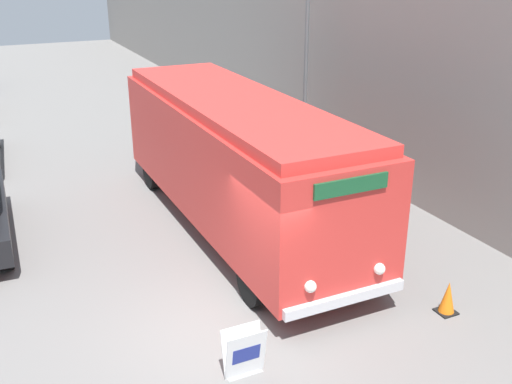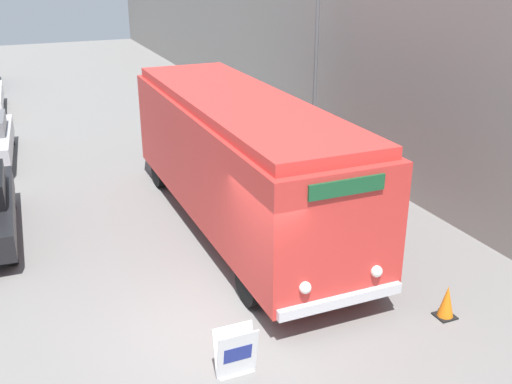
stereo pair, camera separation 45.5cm
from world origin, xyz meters
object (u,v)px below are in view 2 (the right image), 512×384
object	(u,v)px
sign_board	(236,353)
traffic_cone	(447,302)
vintage_bus	(240,156)
streetlamp	(317,31)

from	to	relation	value
sign_board	traffic_cone	distance (m)	4.22
vintage_bus	sign_board	xyz separation A→B (m)	(-2.18, -5.30, -1.43)
vintage_bus	streetlamp	xyz separation A→B (m)	(3.95, 3.57, 2.35)
vintage_bus	traffic_cone	xyz separation A→B (m)	(2.04, -5.31, -1.52)
streetlamp	traffic_cone	bearing A→B (deg)	-102.12
vintage_bus	sign_board	size ratio (longest dim) A/B	11.58
vintage_bus	sign_board	bearing A→B (deg)	-112.38
vintage_bus	traffic_cone	bearing A→B (deg)	-68.98
streetlamp	vintage_bus	bearing A→B (deg)	-137.86
streetlamp	traffic_cone	world-z (taller)	streetlamp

